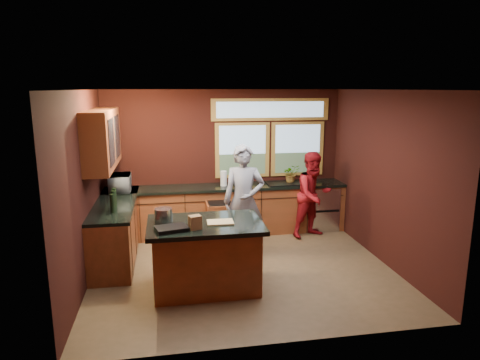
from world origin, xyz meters
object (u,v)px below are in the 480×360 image
object	(u,v)px
person_grey	(244,201)
person_red	(313,195)
island	(206,255)
stock_pot	(164,215)
cutting_board	(220,222)

from	to	relation	value
person_grey	person_red	size ratio (longest dim) A/B	1.16
island	stock_pot	xyz separation A→B (m)	(-0.55, 0.15, 0.56)
person_red	stock_pot	world-z (taller)	person_red
person_red	stock_pot	xyz separation A→B (m)	(-2.71, -1.63, 0.24)
stock_pot	person_grey	bearing A→B (deg)	36.62
island	cutting_board	bearing A→B (deg)	-14.04
island	stock_pot	size ratio (longest dim) A/B	6.46
stock_pot	cutting_board	bearing A→B (deg)	-14.93
person_grey	stock_pot	xyz separation A→B (m)	(-1.28, -0.95, 0.11)
island	cutting_board	world-z (taller)	cutting_board
island	cutting_board	xyz separation A→B (m)	(0.20, -0.05, 0.48)
island	person_grey	world-z (taller)	person_grey
stock_pot	person_red	bearing A→B (deg)	30.91
person_grey	person_red	xyz separation A→B (m)	(1.43, 0.67, -0.12)
person_grey	island	bearing A→B (deg)	-111.70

